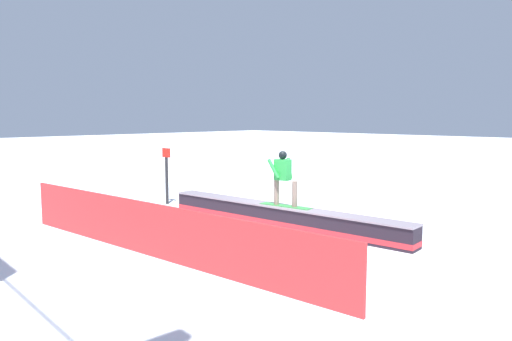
% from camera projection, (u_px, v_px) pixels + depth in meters
% --- Properties ---
extents(ground_plane, '(120.00, 120.00, 0.00)m').
position_uv_depth(ground_plane, '(280.00, 226.00, 12.85)').
color(ground_plane, white).
extents(grind_box, '(7.50, 1.10, 0.56)m').
position_uv_depth(grind_box, '(280.00, 217.00, 12.82)').
color(grind_box, black).
rests_on(grind_box, ground_plane).
extents(snowboarder, '(1.51, 0.49, 1.45)m').
position_uv_depth(snowboarder, '(283.00, 176.00, 12.62)').
color(snowboarder, green).
rests_on(snowboarder, grind_box).
extents(safety_fence, '(9.59, 0.74, 1.13)m').
position_uv_depth(safety_fence, '(154.00, 230.00, 10.01)').
color(safety_fence, red).
rests_on(safety_fence, ground_plane).
extents(trail_marker, '(0.40, 0.10, 1.86)m').
position_uv_depth(trail_marker, '(167.00, 174.00, 16.01)').
color(trail_marker, '#262628').
rests_on(trail_marker, ground_plane).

